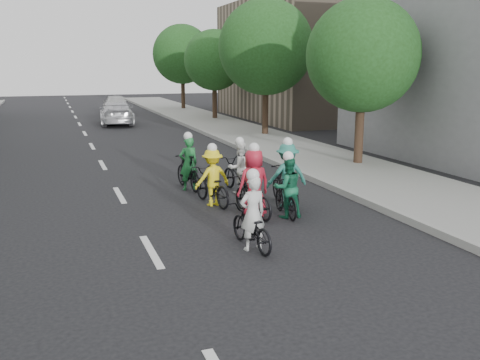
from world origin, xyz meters
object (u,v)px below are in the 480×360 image
cyclist_4 (253,191)px  follow_car_trail (115,104)px  cyclist_1 (212,182)px  follow_car_lead (117,113)px  cyclist_3 (239,173)px  cyclist_5 (286,180)px  cyclist_6 (287,192)px  cyclist_0 (251,223)px  cyclist_2 (188,169)px

cyclist_4 → follow_car_trail: bearing=-98.4°
cyclist_1 → follow_car_lead: cyclist_1 is taller
cyclist_3 → cyclist_4: 2.53m
cyclist_5 → cyclist_6: bearing=68.2°
cyclist_0 → cyclist_4: 2.37m
cyclist_4 → cyclist_2: bearing=-84.9°
cyclist_3 → follow_car_lead: (-1.11, 19.88, 0.14)m
cyclist_3 → follow_car_trail: cyclist_3 is taller
follow_car_trail → cyclist_0: bearing=91.2°
cyclist_2 → cyclist_5: cyclist_5 is taller
cyclist_1 → follow_car_trail: bearing=-102.3°
cyclist_1 → follow_car_lead: (0.03, 20.97, 0.11)m
cyclist_2 → follow_car_trail: cyclist_2 is taller
cyclist_2 → cyclist_4: cyclist_4 is taller
cyclist_6 → follow_car_lead: 22.72m
cyclist_5 → follow_car_trail: size_ratio=0.42×
cyclist_1 → cyclist_6: 2.20m
cyclist_5 → cyclist_6: size_ratio=1.12×
cyclist_0 → cyclist_6: size_ratio=1.05×
cyclist_5 → cyclist_6: (-0.41, -0.94, -0.10)m
cyclist_0 → cyclist_4: size_ratio=0.92×
cyclist_1 → follow_car_trail: cyclist_1 is taller
cyclist_1 → cyclist_5: cyclist_5 is taller
cyclist_6 → cyclist_0: bearing=53.8°
cyclist_4 → follow_car_lead: (-0.60, 22.35, 0.09)m
cyclist_6 → follow_car_trail: size_ratio=0.37×
cyclist_2 → follow_car_lead: cyclist_2 is taller
cyclist_1 → cyclist_5: (1.80, -0.77, 0.10)m
cyclist_2 → cyclist_5: size_ratio=0.98×
cyclist_5 → follow_car_trail: 29.32m
cyclist_2 → cyclist_4: 3.46m
cyclist_3 → cyclist_2: bearing=-43.6°
cyclist_1 → follow_car_lead: 20.97m
cyclist_3 → cyclist_6: 2.81m
cyclist_6 → cyclist_5: bearing=-109.0°
cyclist_4 → cyclist_6: bearing=148.6°
cyclist_1 → follow_car_trail: size_ratio=0.44×
cyclist_2 → cyclist_3: size_ratio=0.92×
cyclist_2 → follow_car_lead: bearing=-98.1°
cyclist_4 → cyclist_5: 1.32m
cyclist_1 → cyclist_4: 1.52m
cyclist_3 → follow_car_lead: 19.91m
cyclist_3 → cyclist_6: cyclist_3 is taller
cyclist_1 → cyclist_4: cyclist_4 is taller
cyclist_1 → follow_car_lead: size_ratio=0.39×
follow_car_lead → cyclist_1: bearing=94.6°
cyclist_6 → follow_car_lead: (-1.36, 22.68, 0.11)m
cyclist_3 → follow_car_trail: size_ratio=0.44×
cyclist_4 → follow_car_lead: 22.36m
cyclist_1 → cyclist_4: size_ratio=1.05×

